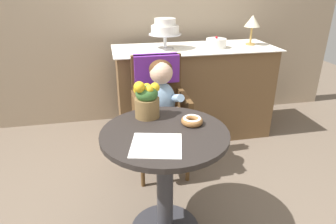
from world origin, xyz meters
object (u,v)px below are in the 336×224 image
object	(u,v)px
flower_vase	(147,99)
tiered_cake_stand	(165,29)
cafe_table	(165,164)
donut_front	(192,120)
round_layer_cake	(216,43)
wicker_chair	(159,96)
seated_child	(162,99)
table_lamp	(252,22)

from	to	relation	value
flower_vase	tiered_cake_stand	world-z (taller)	tiered_cake_stand
cafe_table	donut_front	distance (m)	0.30
cafe_table	tiered_cake_stand	world-z (taller)	tiered_cake_stand
donut_front	tiered_cake_stand	world-z (taller)	tiered_cake_stand
flower_vase	round_layer_cake	size ratio (longest dim) A/B	1.24
cafe_table	wicker_chair	world-z (taller)	wicker_chair
donut_front	round_layer_cake	distance (m)	1.34
wicker_chair	round_layer_cake	xyz separation A→B (m)	(0.64, 0.49, 0.30)
flower_vase	seated_child	bearing A→B (deg)	66.59
flower_vase	cafe_table	bearing A→B (deg)	-73.05
donut_front	flower_vase	distance (m)	0.30
round_layer_cake	table_lamp	xyz separation A→B (m)	(0.38, 0.06, 0.17)
round_layer_cake	flower_vase	bearing A→B (deg)	-128.16
seated_child	wicker_chair	bearing A→B (deg)	90.00
cafe_table	donut_front	world-z (taller)	donut_front
cafe_table	table_lamp	distance (m)	1.83
donut_front	tiered_cake_stand	bearing A→B (deg)	86.01
seated_child	round_layer_cake	world-z (taller)	round_layer_cake
table_lamp	donut_front	bearing A→B (deg)	-127.17
seated_child	round_layer_cake	size ratio (longest dim) A/B	3.80
tiered_cake_stand	round_layer_cake	world-z (taller)	tiered_cake_stand
seated_child	donut_front	distance (m)	0.55
wicker_chair	table_lamp	distance (m)	1.26
seated_child	round_layer_cake	bearing A→B (deg)	45.13
table_lamp	wicker_chair	bearing A→B (deg)	-151.71
seated_child	cafe_table	bearing A→B (deg)	-99.33
cafe_table	donut_front	size ratio (longest dim) A/B	5.67
cafe_table	tiered_cake_stand	size ratio (longest dim) A/B	2.40
flower_vase	table_lamp	xyz separation A→B (m)	(1.19, 1.09, 0.28)
donut_front	wicker_chair	bearing A→B (deg)	96.12
tiered_cake_stand	wicker_chair	bearing A→B (deg)	-106.67
donut_front	round_layer_cake	size ratio (longest dim) A/B	0.66
seated_child	flower_vase	size ratio (longest dim) A/B	3.06
round_layer_cake	table_lamp	world-z (taller)	table_lamp
wicker_chair	round_layer_cake	world-z (taller)	round_layer_cake
wicker_chair	flower_vase	bearing A→B (deg)	-104.52
round_layer_cake	wicker_chair	bearing A→B (deg)	-142.66
seated_child	table_lamp	xyz separation A→B (m)	(1.02, 0.71, 0.44)
seated_child	tiered_cake_stand	distance (m)	0.82
donut_front	table_lamp	size ratio (longest dim) A/B	0.45
seated_child	donut_front	size ratio (longest dim) A/B	5.72
cafe_table	flower_vase	distance (m)	0.40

